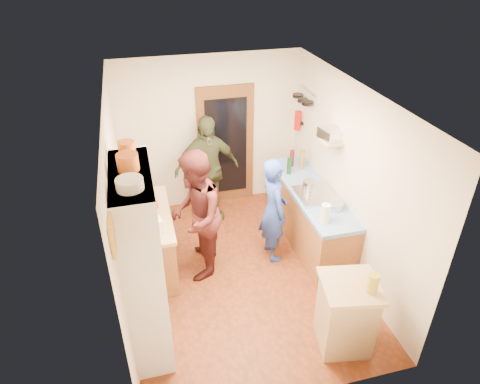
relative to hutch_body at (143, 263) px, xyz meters
name	(u,v)px	position (x,y,z in m)	size (l,w,h in m)	color
floor	(241,272)	(1.30, 0.80, -1.11)	(3.00, 4.00, 0.02)	maroon
ceiling	(241,94)	(1.30, 0.80, 1.51)	(3.00, 4.00, 0.02)	silver
wall_back	(210,133)	(1.30, 2.81, 0.20)	(3.00, 0.02, 2.60)	beige
wall_front	(299,309)	(1.30, -1.21, 0.20)	(3.00, 0.02, 2.60)	beige
wall_left	(119,211)	(-0.21, 0.80, 0.20)	(0.02, 4.00, 2.60)	beige
wall_right	(350,180)	(2.81, 0.80, 0.20)	(0.02, 4.00, 2.60)	beige
door_frame	(226,146)	(1.55, 2.77, -0.05)	(0.95, 0.06, 2.10)	brown
door_glass	(226,147)	(1.55, 2.74, -0.05)	(0.70, 0.02, 1.70)	black
hutch_body	(143,263)	(0.00, 0.00, 0.00)	(0.40, 1.20, 2.20)	silver
hutch_top_shelf	(129,175)	(0.00, 0.00, 1.08)	(0.40, 1.14, 0.04)	silver
plate_stack	(130,184)	(0.00, -0.30, 1.15)	(0.24, 0.24, 0.10)	white
orange_pot_a	(128,162)	(0.00, 0.07, 1.18)	(0.21, 0.21, 0.17)	orange
orange_pot_b	(127,148)	(0.00, 0.40, 1.18)	(0.17, 0.17, 0.15)	orange
left_counter_base	(150,242)	(0.10, 1.25, -0.68)	(0.60, 1.40, 0.85)	#9F6436
left_counter_top	(147,216)	(0.10, 1.25, -0.23)	(0.64, 1.44, 0.05)	tan
toaster	(152,227)	(0.15, 0.81, -0.11)	(0.25, 0.17, 0.19)	white
kettle	(142,212)	(0.05, 1.17, -0.11)	(0.17, 0.17, 0.19)	white
orange_bowl	(151,205)	(0.18, 1.40, -0.16)	(0.19, 0.19, 0.09)	orange
chopping_board	(145,194)	(0.12, 1.76, -0.19)	(0.30, 0.22, 0.03)	tan
right_counter_base	(308,216)	(2.50, 1.30, -0.68)	(0.60, 2.20, 0.84)	#9F6436
right_counter_top	(311,191)	(2.50, 1.30, -0.23)	(0.62, 2.22, 0.06)	#094CB6
hob	(316,195)	(2.50, 1.12, -0.18)	(0.55, 0.58, 0.04)	silver
pot_on_hob	(310,185)	(2.45, 1.25, -0.09)	(0.21, 0.21, 0.14)	silver
bottle_a	(289,166)	(2.35, 1.85, -0.06)	(0.07, 0.07, 0.28)	#143F14
bottle_b	(292,158)	(2.48, 2.08, -0.06)	(0.07, 0.07, 0.28)	#591419
bottle_c	(302,159)	(2.61, 1.96, -0.04)	(0.08, 0.08, 0.33)	olive
paper_towel	(325,213)	(2.35, 0.49, -0.07)	(0.12, 0.12, 0.26)	white
mixing_bowl	(333,205)	(2.60, 0.76, -0.15)	(0.26, 0.26, 0.10)	silver
island_base	(345,316)	(2.13, -0.68, -0.67)	(0.55, 0.55, 0.86)	tan
island_top	(351,286)	(2.13, -0.68, -0.22)	(0.62, 0.62, 0.05)	tan
cutting_board	(345,282)	(2.09, -0.62, -0.21)	(0.35, 0.28, 0.02)	white
oil_jar	(373,283)	(2.29, -0.83, -0.07)	(0.12, 0.12, 0.23)	#AD9E2D
pan_rail	(307,91)	(2.76, 2.33, 0.95)	(0.02, 0.02, 0.65)	silver
pan_hang_a	(307,103)	(2.70, 2.15, 0.82)	(0.18, 0.18, 0.05)	black
pan_hang_b	(302,100)	(2.70, 2.35, 0.80)	(0.16, 0.16, 0.05)	black
pan_hang_c	(298,96)	(2.70, 2.55, 0.81)	(0.17, 0.17, 0.05)	black
wall_shelf	(329,140)	(2.67, 1.25, 0.60)	(0.26, 0.42, 0.03)	tan
radio	(330,134)	(2.67, 1.25, 0.69)	(0.22, 0.30, 0.15)	silver
ext_bracket	(301,123)	(2.77, 2.50, 0.35)	(0.06, 0.10, 0.04)	black
fire_extinguisher	(298,121)	(2.71, 2.50, 0.40)	(0.11, 0.11, 0.32)	red
picture_frame	(112,236)	(-0.18, -0.75, 0.95)	(0.03, 0.25, 0.30)	gold
person_hob	(276,210)	(1.88, 1.05, -0.30)	(0.58, 0.38, 1.59)	#2542A0
person_left	(199,214)	(0.78, 1.04, -0.18)	(0.90, 0.70, 1.85)	#451A18
person_back	(208,170)	(1.14, 2.28, -0.19)	(1.06, 0.44, 1.81)	#353B23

